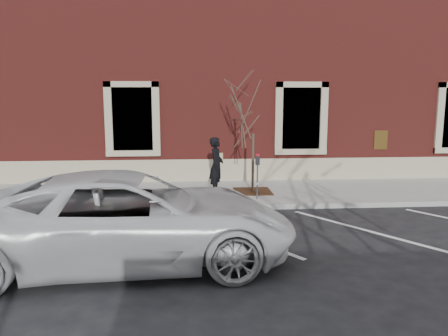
{
  "coord_description": "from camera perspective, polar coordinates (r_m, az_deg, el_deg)",
  "views": [
    {
      "loc": [
        -0.93,
        -12.04,
        3.18
      ],
      "look_at": [
        0.0,
        0.6,
        1.1
      ],
      "focal_mm": 35.0,
      "sensor_mm": 36.0,
      "label": 1
    }
  ],
  "objects": [
    {
      "name": "man",
      "position": [
        13.72,
        -1.0,
        0.34
      ],
      "size": [
        0.58,
        0.73,
        1.78
      ],
      "primitive_type": "imported",
      "rotation": [
        0.0,
        0.0,
        1.32
      ],
      "color": "black",
      "rests_on": "sidewalk_near"
    },
    {
      "name": "sapling",
      "position": [
        13.79,
        3.86,
        6.63
      ],
      "size": [
        2.05,
        2.05,
        3.41
      ],
      "color": "#443129",
      "rests_on": "sidewalk_near"
    },
    {
      "name": "parking_meter",
      "position": [
        12.97,
        4.39,
        0.04
      ],
      "size": [
        0.12,
        0.09,
        1.36
      ],
      "rotation": [
        0.0,
        0.0,
        -0.32
      ],
      "color": "#595B60",
      "rests_on": "sidewalk_near"
    },
    {
      "name": "sidewalk_near",
      "position": [
        14.17,
        -0.34,
        -3.34
      ],
      "size": [
        40.0,
        3.5,
        0.15
      ],
      "primitive_type": "cube",
      "color": "#BAB6AF",
      "rests_on": "ground"
    },
    {
      "name": "white_truck",
      "position": [
        8.59,
        -12.18,
        -6.43
      ],
      "size": [
        6.51,
        3.33,
        1.76
      ],
      "primitive_type": "imported",
      "rotation": [
        0.0,
        0.0,
        1.64
      ],
      "color": "silver",
      "rests_on": "ground"
    },
    {
      "name": "curb_near",
      "position": [
        12.42,
        0.22,
        -5.16
      ],
      "size": [
        40.0,
        0.12,
        0.15
      ],
      "primitive_type": "cube",
      "color": "#9E9E99",
      "rests_on": "ground"
    },
    {
      "name": "ground",
      "position": [
        12.49,
        0.2,
        -5.43
      ],
      "size": [
        120.0,
        120.0,
        0.0
      ],
      "primitive_type": "plane",
      "color": "#28282B",
      "rests_on": "ground"
    },
    {
      "name": "parking_stripes",
      "position": [
        10.39,
        1.15,
        -8.5
      ],
      "size": [
        28.0,
        4.4,
        0.01
      ],
      "primitive_type": null,
      "color": "silver",
      "rests_on": "ground"
    },
    {
      "name": "building_civic",
      "position": [
        19.82,
        -1.55,
        11.68
      ],
      "size": [
        40.0,
        8.62,
        8.0
      ],
      "color": "maroon",
      "rests_on": "ground"
    },
    {
      "name": "tree_grate",
      "position": [
        14.1,
        3.76,
        -3.05
      ],
      "size": [
        1.18,
        1.18,
        0.03
      ],
      "primitive_type": "cube",
      "color": "#442615",
      "rests_on": "sidewalk_near"
    }
  ]
}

